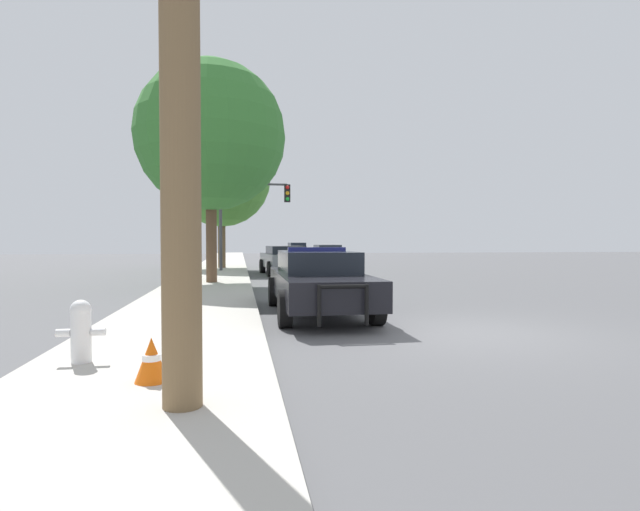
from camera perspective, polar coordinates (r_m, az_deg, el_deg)
name	(u,v)px	position (r m, az deg, el deg)	size (l,w,h in m)	color
ground_plane	(467,333)	(9.35, 16.47, -8.46)	(110.00, 110.00, 0.00)	#565659
sidewalk_left	(171,338)	(8.51, -16.66, -9.02)	(3.00, 110.00, 0.13)	#BCB7AD
police_car	(318,280)	(11.15, -0.23, -2.82)	(2.03, 5.31, 1.49)	black
fire_hydrant	(81,329)	(6.91, -25.65, -7.60)	(0.57, 0.25, 0.78)	white
traffic_light	(251,207)	(25.68, -7.94, 5.54)	(3.60, 0.35, 4.53)	#424247
car_background_distant	(297,249)	(51.20, -2.70, 0.74)	(2.16, 4.45, 1.42)	navy
car_background_midblock	(285,259)	(24.14, -4.05, -0.39)	(2.32, 4.48, 1.37)	slate
car_background_oncoming	(328,254)	(34.17, 0.89, 0.18)	(2.05, 4.52, 1.34)	silver
tree_sidewalk_near	(211,136)	(18.84, -12.38, 13.20)	(5.38, 5.38, 7.97)	brown
tree_sidewalk_mid	(221,178)	(28.38, -11.21, 8.70)	(5.43, 5.43, 7.70)	brown
traffic_cone	(152,359)	(5.74, -18.70, -11.19)	(0.36, 0.36, 0.48)	orange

